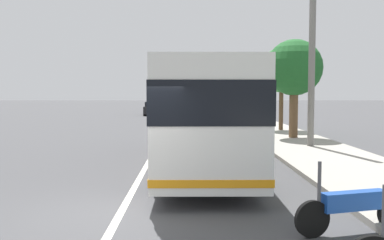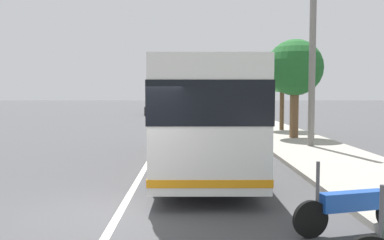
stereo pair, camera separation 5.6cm
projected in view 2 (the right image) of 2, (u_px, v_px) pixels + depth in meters
name	position (u px, v px, depth m)	size (l,w,h in m)	color
ground_plane	(119.00, 214.00, 8.37)	(220.00, 220.00, 0.00)	#424244
sidewalk_curb	(304.00, 146.00, 18.39)	(110.00, 3.60, 0.14)	#9E998E
lane_divider_line	(157.00, 148.00, 18.34)	(110.00, 0.16, 0.01)	silver
coach_bus	(202.00, 110.00, 13.82)	(11.20, 2.60, 3.16)	silver
motorcycle_nearest_curb	(352.00, 206.00, 7.21)	(0.67, 2.17, 1.26)	black
car_oncoming	(199.00, 112.00, 34.86)	(4.60, 1.85, 1.47)	silver
car_ahead_same_lane	(154.00, 109.00, 44.04)	(4.23, 1.91, 1.36)	black
car_behind_bus	(161.00, 104.00, 56.14)	(4.19, 1.93, 1.56)	navy
car_side_street	(190.00, 107.00, 48.49)	(4.32, 1.86, 1.43)	black
roadside_tree_mid_block	(295.00, 68.00, 20.91)	(2.75, 2.75, 4.96)	brown
roadside_tree_far_block	(282.00, 71.00, 25.10)	(2.62, 2.62, 4.97)	brown
utility_pole	(313.00, 41.00, 17.57)	(0.27, 0.27, 8.96)	slate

